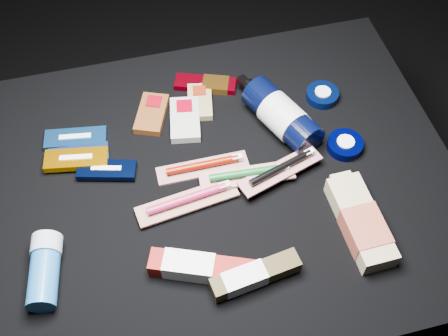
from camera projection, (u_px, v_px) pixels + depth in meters
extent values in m
plane|color=black|center=(219.00, 264.00, 1.47)|extent=(3.00, 3.00, 0.00)
cube|color=black|center=(219.00, 227.00, 1.31)|extent=(0.98, 0.78, 0.40)
cube|color=#174E92|center=(76.00, 139.00, 1.20)|extent=(0.14, 0.07, 0.02)
cube|color=silver|center=(76.00, 138.00, 1.20)|extent=(0.07, 0.02, 0.02)
cube|color=#1D409A|center=(79.00, 156.00, 1.17)|extent=(0.13, 0.06, 0.01)
cube|color=silver|center=(79.00, 155.00, 1.17)|extent=(0.06, 0.02, 0.02)
cube|color=black|center=(107.00, 170.00, 1.14)|extent=(0.13, 0.07, 0.01)
cube|color=white|center=(107.00, 170.00, 1.14)|extent=(0.06, 0.03, 0.02)
cube|color=#C97B00|center=(77.00, 159.00, 1.16)|extent=(0.14, 0.07, 0.02)
cube|color=white|center=(76.00, 159.00, 1.16)|extent=(0.07, 0.02, 0.02)
cube|color=#623213|center=(152.00, 114.00, 1.23)|extent=(0.09, 0.12, 0.02)
cube|color=maroon|center=(154.00, 104.00, 1.25)|extent=(0.04, 0.04, 0.02)
cube|color=#ADADA7|center=(185.00, 120.00, 1.22)|extent=(0.08, 0.13, 0.02)
cube|color=maroon|center=(185.00, 109.00, 1.24)|extent=(0.04, 0.04, 0.02)
cube|color=#90824D|center=(200.00, 102.00, 1.26)|extent=(0.07, 0.11, 0.02)
cube|color=maroon|center=(199.00, 93.00, 1.27)|extent=(0.03, 0.03, 0.02)
cube|color=maroon|center=(205.00, 84.00, 1.29)|extent=(0.15, 0.09, 0.02)
cube|color=#B67421|center=(216.00, 85.00, 1.29)|extent=(0.07, 0.06, 0.02)
cylinder|color=black|center=(282.00, 116.00, 1.19)|extent=(0.14, 0.20, 0.07)
cylinder|color=#BCBCB8|center=(283.00, 117.00, 1.19)|extent=(0.10, 0.11, 0.08)
cylinder|color=black|center=(251.00, 87.00, 1.24)|extent=(0.03, 0.03, 0.03)
cube|color=black|center=(244.00, 82.00, 1.26)|extent=(0.03, 0.04, 0.02)
cylinder|color=black|center=(322.00, 95.00, 1.27)|extent=(0.07, 0.07, 0.02)
cylinder|color=white|center=(322.00, 95.00, 1.26)|extent=(0.04, 0.04, 0.02)
cylinder|color=black|center=(345.00, 145.00, 1.18)|extent=(0.08, 0.08, 0.02)
cylinder|color=white|center=(345.00, 144.00, 1.18)|extent=(0.04, 0.04, 0.02)
cube|color=tan|center=(360.00, 222.00, 1.07)|extent=(0.07, 0.20, 0.04)
cube|color=#A04937|center=(365.00, 231.00, 1.05)|extent=(0.07, 0.09, 0.04)
cube|color=tan|center=(341.00, 181.00, 1.12)|extent=(0.04, 0.02, 0.03)
cylinder|color=#1D60A2|center=(44.00, 280.00, 0.99)|extent=(0.07, 0.11, 0.05)
cylinder|color=#98ACB8|center=(47.00, 246.00, 1.03)|extent=(0.06, 0.04, 0.06)
cube|color=#B7B2AB|center=(203.00, 168.00, 1.16)|extent=(0.19, 0.04, 0.01)
cylinder|color=#740F01|center=(203.00, 165.00, 1.15)|extent=(0.15, 0.02, 0.02)
cube|color=white|center=(237.00, 158.00, 1.16)|extent=(0.02, 0.01, 0.01)
cube|color=#B0A9A5|center=(187.00, 202.00, 1.10)|extent=(0.21, 0.07, 0.01)
cylinder|color=#9D1C49|center=(187.00, 199.00, 1.09)|extent=(0.16, 0.04, 0.02)
cube|color=beige|center=(224.00, 186.00, 1.11)|extent=(0.02, 0.02, 0.01)
cube|color=beige|center=(247.00, 176.00, 1.13)|extent=(0.20, 0.06, 0.01)
cylinder|color=#0E4D1C|center=(247.00, 173.00, 1.12)|extent=(0.15, 0.03, 0.02)
cube|color=silver|center=(283.00, 167.00, 1.13)|extent=(0.02, 0.01, 0.01)
cube|color=#AEA7A3|center=(280.00, 171.00, 1.13)|extent=(0.19, 0.10, 0.01)
cylinder|color=black|center=(281.00, 168.00, 1.12)|extent=(0.14, 0.06, 0.01)
cube|color=white|center=(309.00, 152.00, 1.14)|extent=(0.02, 0.02, 0.01)
cube|color=maroon|center=(203.00, 268.00, 1.01)|extent=(0.20, 0.11, 0.03)
cube|color=silver|center=(189.00, 266.00, 1.01)|extent=(0.10, 0.08, 0.04)
cube|color=#332B11|center=(256.00, 275.00, 1.00)|extent=(0.17, 0.06, 0.03)
cube|color=silver|center=(244.00, 279.00, 1.00)|extent=(0.08, 0.05, 0.03)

